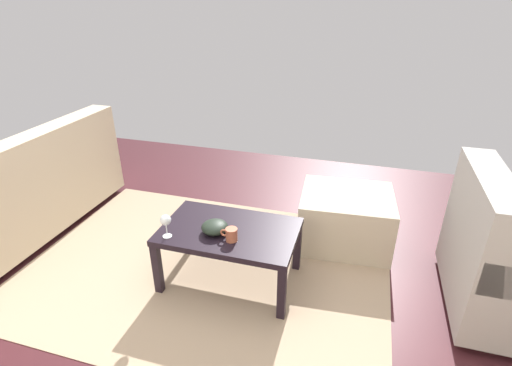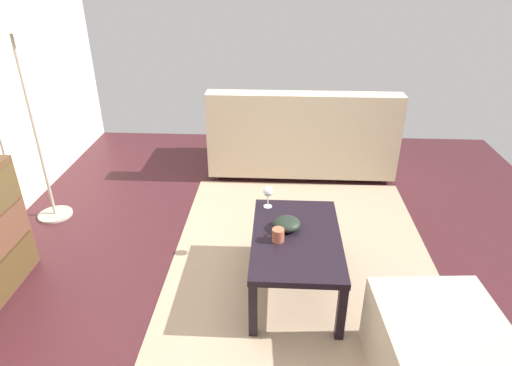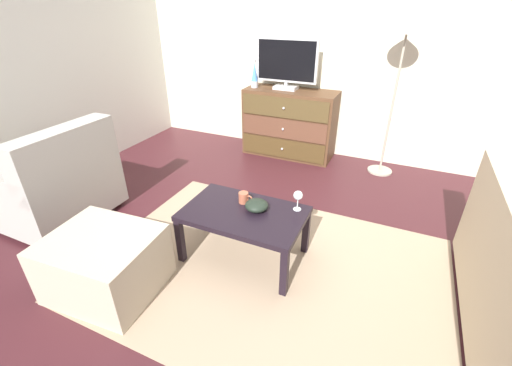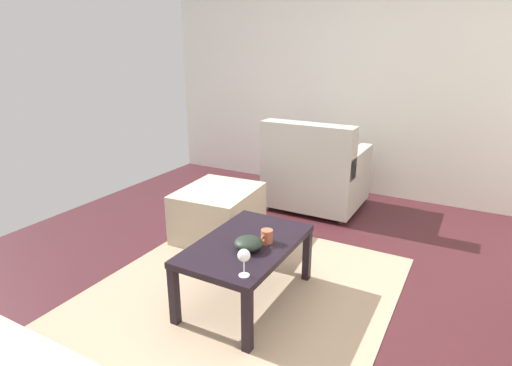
# 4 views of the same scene
# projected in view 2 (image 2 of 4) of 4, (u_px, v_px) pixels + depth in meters

# --- Properties ---
(ground_plane) EXTENTS (5.56, 4.98, 0.05)m
(ground_plane) POSITION_uv_depth(u_px,v_px,m) (274.00, 288.00, 2.99)
(ground_plane) COLOR #3F1B20
(area_rug) EXTENTS (2.60, 1.90, 0.01)m
(area_rug) POSITION_uv_depth(u_px,v_px,m) (303.00, 267.00, 3.14)
(area_rug) COLOR tan
(area_rug) RESTS_ON ground_plane
(coffee_table) EXTENTS (0.90, 0.56, 0.42)m
(coffee_table) POSITION_uv_depth(u_px,v_px,m) (296.00, 243.00, 2.79)
(coffee_table) COLOR black
(coffee_table) RESTS_ON ground_plane
(wine_glass) EXTENTS (0.07, 0.07, 0.16)m
(wine_glass) POSITION_uv_depth(u_px,v_px,m) (268.00, 192.00, 3.03)
(wine_glass) COLOR silver
(wine_glass) RESTS_ON coffee_table
(mug) EXTENTS (0.11, 0.08, 0.09)m
(mug) POSITION_uv_depth(u_px,v_px,m) (278.00, 235.00, 2.70)
(mug) COLOR #A7573E
(mug) RESTS_ON coffee_table
(bowl_decorative) EXTENTS (0.17, 0.17, 0.08)m
(bowl_decorative) POSITION_uv_depth(u_px,v_px,m) (287.00, 224.00, 2.82)
(bowl_decorative) COLOR black
(bowl_decorative) RESTS_ON coffee_table
(couch_large) EXTENTS (0.85, 1.81, 0.87)m
(couch_large) POSITION_uv_depth(u_px,v_px,m) (301.00, 138.00, 4.46)
(couch_large) COLOR #332319
(couch_large) RESTS_ON ground_plane
(ottoman) EXTENTS (0.74, 0.65, 0.43)m
(ottoman) POSITION_uv_depth(u_px,v_px,m) (439.00, 356.00, 2.19)
(ottoman) COLOR #B4A790
(ottoman) RESTS_ON ground_plane
(standing_lamp) EXTENTS (0.32, 0.32, 1.70)m
(standing_lamp) POSITION_uv_depth(u_px,v_px,m) (13.00, 40.00, 3.10)
(standing_lamp) COLOR #A59E8C
(standing_lamp) RESTS_ON ground_plane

